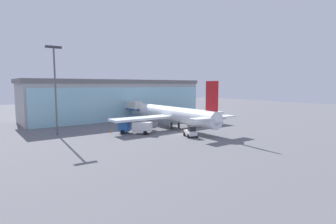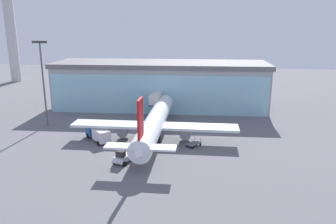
{
  "view_description": "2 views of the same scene",
  "coord_description": "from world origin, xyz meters",
  "px_view_note": "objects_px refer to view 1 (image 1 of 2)",
  "views": [
    {
      "loc": [
        -34.83,
        -45.38,
        10.7
      ],
      "look_at": [
        1.49,
        6.79,
        4.1
      ],
      "focal_mm": 28.0,
      "sensor_mm": 36.0,
      "label": 1
    },
    {
      "loc": [
        13.19,
        -52.97,
        22.19
      ],
      "look_at": [
        5.12,
        9.6,
        5.15
      ],
      "focal_mm": 35.0,
      "sensor_mm": 36.0,
      "label": 2
    }
  ],
  "objects_px": {
    "jet_bridge": "(129,105)",
    "pushback_tug": "(191,132)",
    "apron_light_mast": "(55,83)",
    "airplane": "(170,114)",
    "safety_cone_nose": "(182,131)",
    "baggage_cart": "(201,124)",
    "safety_cone_wingtip": "(111,131)",
    "catering_truck": "(136,127)"
  },
  "relations": [
    {
      "from": "catering_truck",
      "to": "apron_light_mast",
      "type": "bearing_deg",
      "value": 18.05
    },
    {
      "from": "airplane",
      "to": "safety_cone_wingtip",
      "type": "distance_m",
      "value": 15.45
    },
    {
      "from": "apron_light_mast",
      "to": "baggage_cart",
      "type": "xyz_separation_m",
      "value": [
        33.34,
        -8.71,
        -10.61
      ]
    },
    {
      "from": "catering_truck",
      "to": "baggage_cart",
      "type": "distance_m",
      "value": 18.65
    },
    {
      "from": "apron_light_mast",
      "to": "safety_cone_nose",
      "type": "xyz_separation_m",
      "value": [
        24.12,
        -12.33,
        -10.84
      ]
    },
    {
      "from": "airplane",
      "to": "baggage_cart",
      "type": "distance_m",
      "value": 8.84
    },
    {
      "from": "apron_light_mast",
      "to": "safety_cone_wingtip",
      "type": "relative_size",
      "value": 34.06
    },
    {
      "from": "apron_light_mast",
      "to": "jet_bridge",
      "type": "bearing_deg",
      "value": 28.09
    },
    {
      "from": "jet_bridge",
      "to": "baggage_cart",
      "type": "xyz_separation_m",
      "value": [
        10.22,
        -21.05,
        -4.08
      ]
    },
    {
      "from": "catering_truck",
      "to": "safety_cone_wingtip",
      "type": "bearing_deg",
      "value": 0.18
    },
    {
      "from": "catering_truck",
      "to": "safety_cone_wingtip",
      "type": "height_order",
      "value": "catering_truck"
    },
    {
      "from": "apron_light_mast",
      "to": "safety_cone_nose",
      "type": "height_order",
      "value": "apron_light_mast"
    },
    {
      "from": "baggage_cart",
      "to": "pushback_tug",
      "type": "xyz_separation_m",
      "value": [
        -11.18,
        -9.12,
        0.47
      ]
    },
    {
      "from": "safety_cone_nose",
      "to": "safety_cone_wingtip",
      "type": "xyz_separation_m",
      "value": [
        -13.57,
        8.63,
        0.0
      ]
    },
    {
      "from": "jet_bridge",
      "to": "catering_truck",
      "type": "bearing_deg",
      "value": 157.5
    },
    {
      "from": "baggage_cart",
      "to": "pushback_tug",
      "type": "distance_m",
      "value": 14.43
    },
    {
      "from": "baggage_cart",
      "to": "catering_truck",
      "type": "bearing_deg",
      "value": -52.45
    },
    {
      "from": "catering_truck",
      "to": "baggage_cart",
      "type": "relative_size",
      "value": 2.15
    },
    {
      "from": "safety_cone_wingtip",
      "to": "apron_light_mast",
      "type": "bearing_deg",
      "value": 160.67
    },
    {
      "from": "jet_bridge",
      "to": "baggage_cart",
      "type": "distance_m",
      "value": 23.75
    },
    {
      "from": "jet_bridge",
      "to": "pushback_tug",
      "type": "bearing_deg",
      "value": 177.97
    },
    {
      "from": "jet_bridge",
      "to": "baggage_cart",
      "type": "relative_size",
      "value": 3.76
    },
    {
      "from": "jet_bridge",
      "to": "safety_cone_nose",
      "type": "xyz_separation_m",
      "value": [
        1.0,
        -24.67,
        -4.3
      ]
    },
    {
      "from": "airplane",
      "to": "pushback_tug",
      "type": "relative_size",
      "value": 10.11
    },
    {
      "from": "airplane",
      "to": "safety_cone_wingtip",
      "type": "height_order",
      "value": "airplane"
    },
    {
      "from": "apron_light_mast",
      "to": "pushback_tug",
      "type": "relative_size",
      "value": 5.2
    },
    {
      "from": "jet_bridge",
      "to": "pushback_tug",
      "type": "distance_m",
      "value": 30.39
    },
    {
      "from": "jet_bridge",
      "to": "safety_cone_nose",
      "type": "distance_m",
      "value": 25.06
    },
    {
      "from": "apron_light_mast",
      "to": "baggage_cart",
      "type": "height_order",
      "value": "apron_light_mast"
    },
    {
      "from": "baggage_cart",
      "to": "safety_cone_nose",
      "type": "height_order",
      "value": "baggage_cart"
    },
    {
      "from": "baggage_cart",
      "to": "jet_bridge",
      "type": "bearing_deg",
      "value": -114.83
    },
    {
      "from": "safety_cone_wingtip",
      "to": "airplane",
      "type": "bearing_deg",
      "value": -7.92
    },
    {
      "from": "catering_truck",
      "to": "jet_bridge",
      "type": "bearing_deg",
      "value": -65.26
    },
    {
      "from": "airplane",
      "to": "apron_light_mast",
      "type": "bearing_deg",
      "value": 76.23
    },
    {
      "from": "catering_truck",
      "to": "safety_cone_nose",
      "type": "xyz_separation_m",
      "value": [
        9.4,
        -4.18,
        -1.19
      ]
    },
    {
      "from": "pushback_tug",
      "to": "catering_truck",
      "type": "bearing_deg",
      "value": 55.95
    },
    {
      "from": "apron_light_mast",
      "to": "airplane",
      "type": "distance_m",
      "value": 27.28
    },
    {
      "from": "jet_bridge",
      "to": "pushback_tug",
      "type": "relative_size",
      "value": 3.32
    },
    {
      "from": "apron_light_mast",
      "to": "safety_cone_nose",
      "type": "bearing_deg",
      "value": -27.07
    },
    {
      "from": "jet_bridge",
      "to": "safety_cone_nose",
      "type": "bearing_deg",
      "value": -177.88
    },
    {
      "from": "airplane",
      "to": "safety_cone_nose",
      "type": "relative_size",
      "value": 66.26
    },
    {
      "from": "safety_cone_nose",
      "to": "airplane",
      "type": "bearing_deg",
      "value": 77.85
    }
  ]
}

